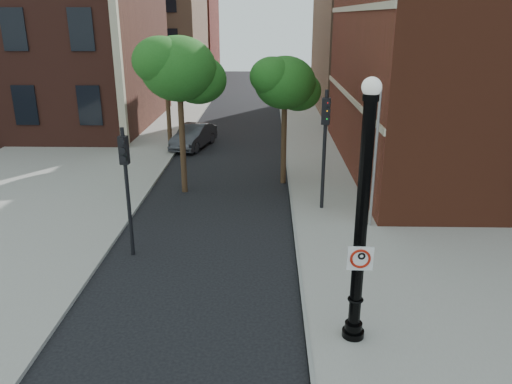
{
  "coord_description": "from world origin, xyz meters",
  "views": [
    {
      "loc": [
        1.1,
        -10.36,
        7.15
      ],
      "look_at": [
        0.79,
        2.0,
        2.79
      ],
      "focal_mm": 35.0,
      "sensor_mm": 36.0,
      "label": 1
    }
  ],
  "objects_px": {
    "lamppost": "(361,231)",
    "traffic_signal_left": "(126,171)",
    "no_parking_sign": "(360,258)",
    "traffic_signal_right": "(325,131)",
    "parked_car": "(194,136)"
  },
  "relations": [
    {
      "from": "lamppost",
      "to": "no_parking_sign",
      "type": "distance_m",
      "value": 0.6
    },
    {
      "from": "traffic_signal_left",
      "to": "parked_car",
      "type": "bearing_deg",
      "value": 94.61
    },
    {
      "from": "no_parking_sign",
      "to": "traffic_signal_right",
      "type": "distance_m",
      "value": 8.48
    },
    {
      "from": "no_parking_sign",
      "to": "traffic_signal_left",
      "type": "distance_m",
      "value": 7.72
    },
    {
      "from": "lamppost",
      "to": "traffic_signal_left",
      "type": "bearing_deg",
      "value": 145.61
    },
    {
      "from": "traffic_signal_left",
      "to": "traffic_signal_right",
      "type": "distance_m",
      "value": 7.52
    },
    {
      "from": "parked_car",
      "to": "traffic_signal_right",
      "type": "height_order",
      "value": "traffic_signal_right"
    },
    {
      "from": "lamppost",
      "to": "traffic_signal_right",
      "type": "height_order",
      "value": "lamppost"
    },
    {
      "from": "no_parking_sign",
      "to": "traffic_signal_right",
      "type": "relative_size",
      "value": 0.12
    },
    {
      "from": "lamppost",
      "to": "parked_car",
      "type": "height_order",
      "value": "lamppost"
    },
    {
      "from": "lamppost",
      "to": "traffic_signal_right",
      "type": "xyz_separation_m",
      "value": [
        0.09,
        8.27,
        0.35
      ]
    },
    {
      "from": "parked_car",
      "to": "traffic_signal_left",
      "type": "xyz_separation_m",
      "value": [
        0.02,
        -13.73,
        2.1
      ]
    },
    {
      "from": "traffic_signal_left",
      "to": "lamppost",
      "type": "bearing_deg",
      "value": -29.84
    },
    {
      "from": "traffic_signal_left",
      "to": "traffic_signal_right",
      "type": "height_order",
      "value": "traffic_signal_right"
    },
    {
      "from": "no_parking_sign",
      "to": "parked_car",
      "type": "height_order",
      "value": "no_parking_sign"
    }
  ]
}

